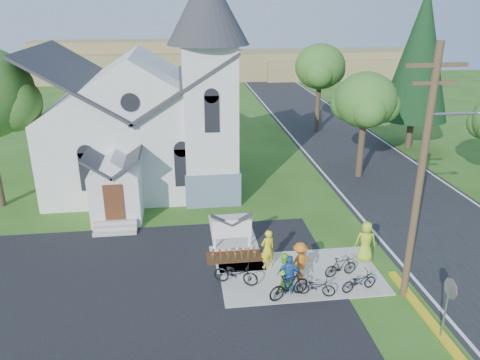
{
  "coord_description": "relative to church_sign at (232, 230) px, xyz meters",
  "views": [
    {
      "loc": [
        -3.39,
        -16.64,
        11.24
      ],
      "look_at": [
        -0.58,
        5.0,
        2.84
      ],
      "focal_mm": 35.0,
      "sensor_mm": 36.0,
      "label": 1
    }
  ],
  "objects": [
    {
      "name": "tree_road_near",
      "position": [
        9.7,
        8.8,
        4.18
      ],
      "size": [
        4.0,
        4.0,
        7.05
      ],
      "color": "#3A2C1F",
      "rests_on": "ground"
    },
    {
      "name": "bike_3",
      "position": [
        4.38,
        -3.06,
        -0.52
      ],
      "size": [
        1.57,
        0.71,
        0.91
      ],
      "primitive_type": "imported",
      "rotation": [
        0.0,
        0.0,
        1.77
      ],
      "color": "black",
      "rests_on": "sidewalk"
    },
    {
      "name": "cyclist_4",
      "position": [
        5.9,
        -1.94,
        -0.01
      ],
      "size": [
        1.07,
        0.83,
        1.93
      ],
      "primitive_type": "imported",
      "rotation": [
        0.0,
        0.0,
        2.89
      ],
      "color": "#9CC124",
      "rests_on": "sidewalk"
    },
    {
      "name": "sidewalk",
      "position": [
        2.7,
        -2.7,
        -1.0
      ],
      "size": [
        7.0,
        4.0,
        0.05
      ],
      "primitive_type": "cube",
      "color": "#A9A399",
      "rests_on": "ground"
    },
    {
      "name": "distant_hills",
      "position": [
        4.56,
        53.13,
        1.15
      ],
      "size": [
        61.0,
        10.0,
        5.6
      ],
      "color": "olive",
      "rests_on": "ground"
    },
    {
      "name": "ground",
      "position": [
        1.2,
        -3.2,
        -1.03
      ],
      "size": [
        120.0,
        120.0,
        0.0
      ],
      "primitive_type": "plane",
      "color": "#2F5518",
      "rests_on": "ground"
    },
    {
      "name": "cyclist_1",
      "position": [
        1.7,
        -3.64,
        -0.17
      ],
      "size": [
        0.95,
        0.86,
        1.61
      ],
      "primitive_type": "imported",
      "rotation": [
        0.0,
        0.0,
        3.52
      ],
      "color": "#96E72B",
      "rests_on": "sidewalk"
    },
    {
      "name": "tree_road_mid",
      "position": [
        10.2,
        20.8,
        4.75
      ],
      "size": [
        4.4,
        4.4,
        7.8
      ],
      "color": "#3A2C1F",
      "rests_on": "ground"
    },
    {
      "name": "bike_1",
      "position": [
        1.8,
        -4.33,
        -0.42
      ],
      "size": [
        1.91,
        1.13,
        1.11
      ],
      "primitive_type": "imported",
      "rotation": [
        0.0,
        0.0,
        1.93
      ],
      "color": "black",
      "rests_on": "sidewalk"
    },
    {
      "name": "road",
      "position": [
        11.2,
        11.8,
        -1.02
      ],
      "size": [
        8.0,
        90.0,
        0.02
      ],
      "primitive_type": "cube",
      "color": "black",
      "rests_on": "ground"
    },
    {
      "name": "stop_sign",
      "position": [
        6.63,
        -7.4,
        0.75
      ],
      "size": [
        0.11,
        0.76,
        2.48
      ],
      "color": "gray",
      "rests_on": "ground"
    },
    {
      "name": "church_sign",
      "position": [
        0.0,
        0.0,
        0.0
      ],
      "size": [
        2.2,
        0.4,
        1.7
      ],
      "color": "#A9A399",
      "rests_on": "ground"
    },
    {
      "name": "bike_0",
      "position": [
        -0.18,
        -3.08,
        -0.47
      ],
      "size": [
        2.04,
        1.35,
        1.01
      ],
      "primitive_type": "imported",
      "rotation": [
        0.0,
        0.0,
        1.18
      ],
      "color": "black",
      "rests_on": "sidewalk"
    },
    {
      "name": "cyclist_0",
      "position": [
        1.36,
        -1.98,
        -0.05
      ],
      "size": [
        0.79,
        0.65,
        1.85
      ],
      "primitive_type": "imported",
      "rotation": [
        0.0,
        0.0,
        3.5
      ],
      "color": "yellow",
      "rests_on": "sidewalk"
    },
    {
      "name": "bike_2",
      "position": [
        2.91,
        -4.32,
        -0.56
      ],
      "size": [
        1.66,
        0.98,
        0.82
      ],
      "primitive_type": "imported",
      "rotation": [
        0.0,
        0.0,
        1.28
      ],
      "color": "black",
      "rests_on": "sidewalk"
    },
    {
      "name": "church",
      "position": [
        -4.28,
        9.28,
        4.22
      ],
      "size": [
        12.35,
        12.0,
        13.0
      ],
      "color": "white",
      "rests_on": "ground"
    },
    {
      "name": "cyclist_2",
      "position": [
        1.89,
        -4.02,
        -0.12
      ],
      "size": [
        1.08,
        0.68,
        1.72
      ],
      "primitive_type": "imported",
      "rotation": [
        0.0,
        0.0,
        2.86
      ],
      "color": "#215BA6",
      "rests_on": "sidewalk"
    },
    {
      "name": "cyclist_3",
      "position": [
        2.55,
        -3.09,
        -0.11
      ],
      "size": [
        1.26,
        0.93,
        1.74
      ],
      "primitive_type": "imported",
      "rotation": [
        0.0,
        0.0,
        3.42
      ],
      "color": "#CC6416",
      "rests_on": "sidewalk"
    },
    {
      "name": "bike_4",
      "position": [
        4.77,
        -4.21,
        -0.56
      ],
      "size": [
        1.69,
        0.91,
        0.84
      ],
      "primitive_type": "imported",
      "rotation": [
        0.0,
        0.0,
        1.8
      ],
      "color": "black",
      "rests_on": "sidewalk"
    },
    {
      "name": "utility_pole",
      "position": [
        6.56,
        -4.7,
        4.38
      ],
      "size": [
        3.45,
        0.28,
        10.0
      ],
      "color": "#452E22",
      "rests_on": "ground"
    },
    {
      "name": "flower_bed",
      "position": [
        0.0,
        -0.9,
        -0.99
      ],
      "size": [
        2.6,
        1.1,
        0.07
      ],
      "primitive_type": "cube",
      "color": "#371C0F",
      "rests_on": "ground"
    },
    {
      "name": "parking_lot",
      "position": [
        -5.8,
        -5.2,
        -1.02
      ],
      "size": [
        20.0,
        16.0,
        0.02
      ],
      "primitive_type": "cube",
      "color": "black",
      "rests_on": "ground"
    },
    {
      "name": "conifer",
      "position": [
        16.2,
        14.8,
        6.36
      ],
      "size": [
        5.2,
        5.2,
        12.4
      ],
      "color": "#3A2C1F",
      "rests_on": "ground"
    }
  ]
}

